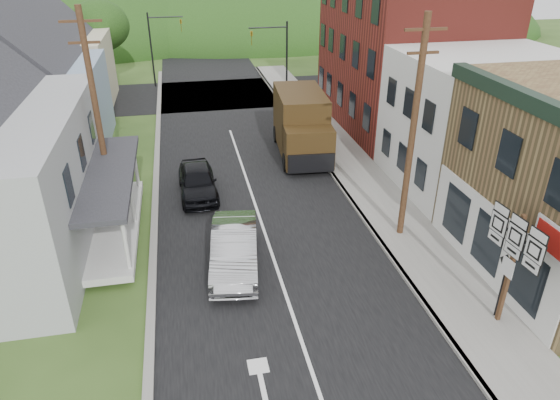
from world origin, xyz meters
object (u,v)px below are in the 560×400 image
warning_sign (503,277)px  dark_sedan (198,181)px  route_sign_cluster (512,255)px  silver_sedan (235,249)px  delivery_van (302,125)px

warning_sign → dark_sedan: bearing=133.5°
dark_sedan → route_sign_cluster: size_ratio=1.12×
silver_sedan → route_sign_cluster: route_sign_cluster is taller
dark_sedan → warning_sign: bearing=-52.2°
silver_sedan → route_sign_cluster: size_ratio=1.24×
route_sign_cluster → silver_sedan: bearing=143.6°
dark_sedan → route_sign_cluster: 14.56m
dark_sedan → warning_sign: (9.07, -11.06, 0.94)m
dark_sedan → silver_sedan: bearing=-82.4°
route_sign_cluster → delivery_van: bearing=95.5°
silver_sedan → route_sign_cluster: 9.53m
dark_sedan → warning_sign: 14.33m
dark_sedan → delivery_van: 7.49m
dark_sedan → warning_sign: warning_sign is taller
dark_sedan → route_sign_cluster: route_sign_cluster is taller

